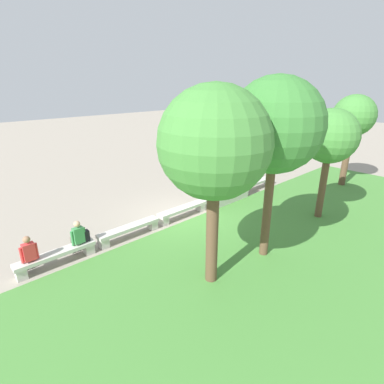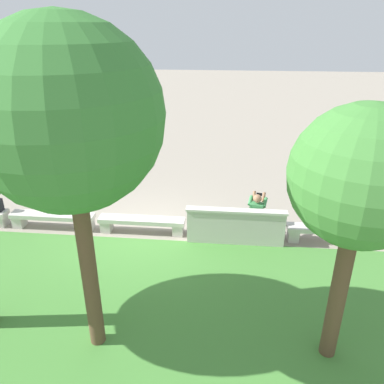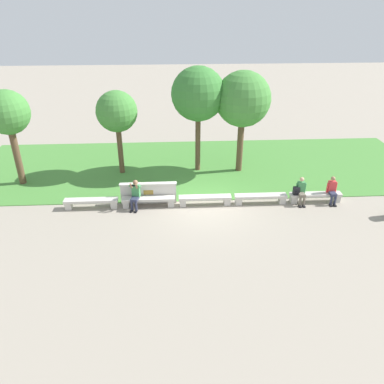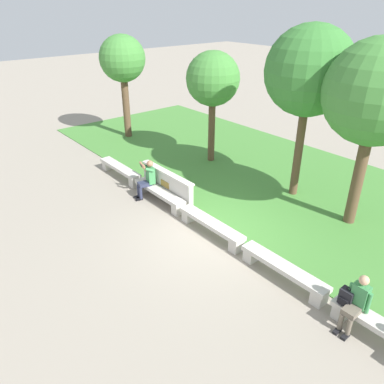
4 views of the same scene
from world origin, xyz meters
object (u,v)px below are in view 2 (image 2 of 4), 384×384
at_px(bench_near, 235,227).
at_px(tree_right_background, 361,179).
at_px(bench_mid, 142,223).
at_px(bench_far, 53,218).
at_px(bench_main, 333,232).
at_px(person_photographer, 257,213).
at_px(tree_far_back, 68,118).

height_order(bench_near, tree_right_background, tree_right_background).
xyz_separation_m(bench_mid, bench_far, (2.56, 0.00, 0.00)).
bearing_deg(bench_main, person_photographer, -2.15).
distance_m(bench_mid, tree_right_background, 6.38).
bearing_deg(bench_far, bench_near, 180.00).
xyz_separation_m(bench_main, bench_near, (2.56, 0.00, 0.00)).
relative_size(bench_mid, bench_far, 1.00).
relative_size(bench_near, person_photographer, 1.80).
bearing_deg(bench_mid, tree_far_back, 90.86).
bearing_deg(tree_right_background, bench_mid, -42.33).
relative_size(bench_main, tree_right_background, 0.54).
bearing_deg(person_photographer, bench_main, 177.85).
distance_m(bench_mid, bench_far, 2.56).
height_order(bench_mid, bench_far, same).
relative_size(bench_main, person_photographer, 1.80).
height_order(bench_mid, person_photographer, person_photographer).
height_order(bench_far, tree_right_background, tree_right_background).
height_order(bench_near, bench_far, same).
distance_m(person_photographer, tree_far_back, 6.07).
xyz_separation_m(bench_main, bench_far, (7.67, 0.00, 0.00)).
bearing_deg(bench_mid, bench_near, 180.00).
relative_size(bench_near, tree_right_background, 0.54).
height_order(tree_right_background, tree_far_back, tree_far_back).
relative_size(person_photographer, tree_far_back, 0.24).
bearing_deg(bench_far, person_photographer, -179.24).
relative_size(bench_far, tree_far_back, 0.43).
bearing_deg(bench_main, bench_far, 0.00).
xyz_separation_m(bench_mid, person_photographer, (-3.11, -0.08, 0.43)).
relative_size(bench_mid, person_photographer, 1.80).
bearing_deg(person_photographer, tree_far_back, 52.64).
distance_m(bench_main, tree_far_back, 7.45).
height_order(bench_near, bench_mid, same).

